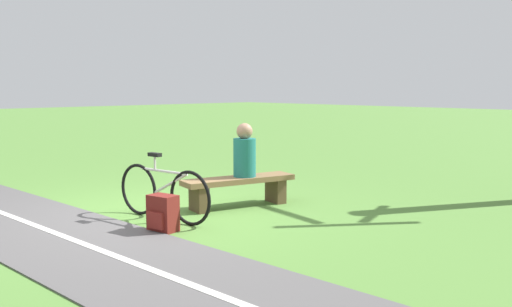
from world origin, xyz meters
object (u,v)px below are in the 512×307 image
(bench, at_px, (239,186))
(backpack, at_px, (163,213))
(person_seated, at_px, (245,153))
(bicycle, at_px, (163,192))

(bench, distance_m, backpack, 1.69)
(person_seated, distance_m, bicycle, 1.46)
(bench, bearing_deg, backpack, 27.45)
(backpack, bearing_deg, person_seated, -168.10)
(bench, xyz_separation_m, bicycle, (1.29, -0.09, 0.07))
(bench, relative_size, backpack, 3.93)
(bench, bearing_deg, person_seated, 180.00)
(bicycle, height_order, backpack, bicycle)
(bicycle, xyz_separation_m, backpack, (0.35, 0.48, -0.16))
(person_seated, relative_size, backpack, 1.76)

